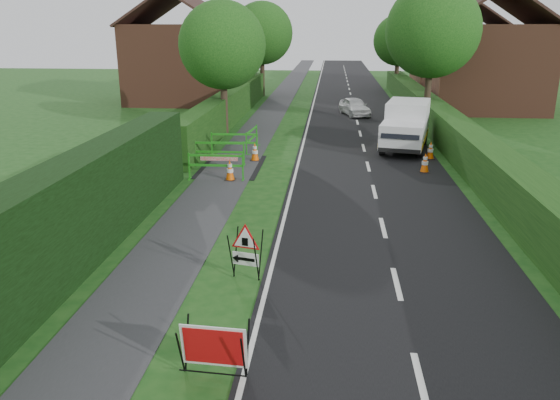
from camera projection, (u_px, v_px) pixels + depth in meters
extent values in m
plane|color=#164413|center=(280.00, 301.00, 11.34)|extent=(120.00, 120.00, 0.00)
cube|color=black|center=(351.00, 95.00, 44.28)|extent=(6.00, 90.00, 0.02)
cube|color=#2D2D30|center=(283.00, 94.00, 44.77)|extent=(2.00, 90.00, 0.02)
cube|color=black|center=(50.00, 291.00, 11.78)|extent=(1.10, 18.00, 2.50)
cube|color=#14380F|center=(231.00, 121.00, 32.63)|extent=(1.00, 24.00, 1.80)
cube|color=#14380F|center=(447.00, 145.00, 25.93)|extent=(1.20, 50.00, 1.50)
cube|color=brown|center=(182.00, 64.00, 39.81)|extent=(7.00, 7.00, 5.50)
cube|color=#331E19|center=(155.00, 8.00, 38.79)|extent=(4.00, 7.40, 2.58)
cube|color=#331E19|center=(203.00, 8.00, 38.48)|extent=(4.00, 7.40, 2.58)
cube|color=brown|center=(485.00, 68.00, 36.05)|extent=(7.00, 7.00, 5.50)
cube|color=#331E19|center=(464.00, 6.00, 35.03)|extent=(4.00, 7.40, 2.58)
cube|color=#331E19|center=(520.00, 6.00, 34.72)|extent=(4.00, 7.40, 2.58)
cube|color=brown|center=(455.00, 56.00, 49.23)|extent=(7.00, 7.00, 5.50)
cube|color=#331E19|center=(440.00, 11.00, 48.21)|extent=(4.00, 7.40, 2.58)
cube|color=#331E19|center=(480.00, 11.00, 47.90)|extent=(4.00, 7.40, 2.58)
cylinder|color=#2D2116|center=(224.00, 108.00, 28.40)|extent=(0.36, 0.36, 2.62)
sphere|color=#134211|center=(222.00, 45.00, 27.43)|extent=(4.40, 4.40, 4.40)
cylinder|color=#2D2116|center=(427.00, 98.00, 31.16)|extent=(0.36, 0.36, 2.97)
sphere|color=#134211|center=(433.00, 30.00, 30.03)|extent=(5.20, 5.20, 5.20)
cylinder|color=#2D2116|center=(262.00, 78.00, 43.54)|extent=(0.36, 0.36, 2.80)
sphere|color=#134211|center=(262.00, 33.00, 42.48)|extent=(4.80, 4.80, 4.80)
cylinder|color=#2D2116|center=(396.00, 77.00, 46.41)|extent=(0.36, 0.36, 2.45)
sphere|color=#134211|center=(399.00, 40.00, 45.48)|extent=(4.20, 4.20, 4.20)
cylinder|color=black|center=(180.00, 353.00, 8.74)|extent=(0.05, 0.32, 0.89)
cylinder|color=black|center=(187.00, 341.00, 9.05)|extent=(0.05, 0.32, 0.89)
cylinder|color=black|center=(243.00, 359.00, 8.59)|extent=(0.05, 0.32, 0.89)
cylinder|color=black|center=(248.00, 347.00, 8.90)|extent=(0.05, 0.32, 0.89)
cylinder|color=black|center=(212.00, 373.00, 8.74)|extent=(1.09, 0.09, 0.02)
cube|color=white|center=(214.00, 346.00, 8.78)|extent=(1.10, 0.20, 0.78)
cube|color=red|center=(214.00, 347.00, 8.76)|extent=(1.00, 0.17, 0.68)
cylinder|color=black|center=(231.00, 256.00, 12.10)|extent=(0.11, 0.34, 1.12)
cylinder|color=black|center=(236.00, 252.00, 12.35)|extent=(0.11, 0.34, 1.12)
cylinder|color=black|center=(256.00, 260.00, 11.92)|extent=(0.11, 0.34, 1.12)
cylinder|color=black|center=(261.00, 255.00, 12.17)|extent=(0.11, 0.34, 1.12)
cube|color=white|center=(246.00, 259.00, 12.14)|extent=(0.61, 0.16, 0.30)
cube|color=black|center=(245.00, 259.00, 12.13)|extent=(0.43, 0.11, 0.07)
cone|color=black|center=(235.00, 258.00, 12.20)|extent=(0.18, 0.21, 0.18)
cube|color=black|center=(245.00, 242.00, 11.99)|extent=(0.14, 0.04, 0.18)
cube|color=silver|center=(408.00, 120.00, 25.45)|extent=(2.39, 3.22, 1.74)
cube|color=silver|center=(402.00, 136.00, 23.56)|extent=(2.16, 2.22, 1.06)
cube|color=black|center=(400.00, 133.00, 22.66)|extent=(1.59, 0.54, 0.49)
cube|color=#DBA20B|center=(385.00, 136.00, 25.16)|extent=(0.99, 4.35, 0.22)
cube|color=#DBA20B|center=(425.00, 139.00, 24.63)|extent=(0.99, 4.35, 0.22)
cube|color=black|center=(399.00, 151.00, 22.90)|extent=(1.74, 0.49, 0.18)
cylinder|color=black|center=(382.00, 147.00, 23.92)|extent=(0.37, 0.75, 0.72)
cylinder|color=black|center=(420.00, 149.00, 23.45)|extent=(0.37, 0.75, 0.72)
cylinder|color=black|center=(391.00, 135.00, 26.55)|extent=(0.37, 0.75, 0.72)
cylinder|color=black|center=(425.00, 137.00, 26.07)|extent=(0.37, 0.75, 0.72)
cube|color=black|center=(424.00, 172.00, 21.20)|extent=(0.38, 0.38, 0.04)
cone|color=#FB5E07|center=(425.00, 162.00, 21.08)|extent=(0.32, 0.32, 0.75)
cylinder|color=white|center=(425.00, 163.00, 21.09)|extent=(0.25, 0.25, 0.14)
cylinder|color=white|center=(425.00, 158.00, 21.03)|extent=(0.17, 0.17, 0.10)
cube|color=black|center=(430.00, 159.00, 23.30)|extent=(0.38, 0.38, 0.04)
cone|color=#FB5E07|center=(431.00, 150.00, 23.17)|extent=(0.32, 0.32, 0.75)
cylinder|color=white|center=(430.00, 150.00, 23.19)|extent=(0.25, 0.25, 0.14)
cylinder|color=white|center=(431.00, 146.00, 23.13)|extent=(0.17, 0.17, 0.10)
cube|color=black|center=(417.00, 145.00, 25.93)|extent=(0.38, 0.38, 0.04)
cone|color=#FB5E07|center=(418.00, 137.00, 25.81)|extent=(0.32, 0.32, 0.75)
cylinder|color=white|center=(418.00, 138.00, 25.82)|extent=(0.25, 0.25, 0.14)
cylinder|color=white|center=(418.00, 134.00, 25.76)|extent=(0.17, 0.17, 0.10)
cube|color=black|center=(230.00, 180.00, 20.11)|extent=(0.38, 0.38, 0.04)
cone|color=#FB5E07|center=(230.00, 169.00, 19.99)|extent=(0.32, 0.32, 0.75)
cylinder|color=white|center=(230.00, 170.00, 20.00)|extent=(0.25, 0.25, 0.14)
cylinder|color=white|center=(230.00, 165.00, 19.94)|extent=(0.17, 0.17, 0.10)
cube|color=black|center=(255.00, 160.00, 23.01)|extent=(0.38, 0.38, 0.04)
cone|color=#FB5E07|center=(255.00, 151.00, 22.89)|extent=(0.32, 0.32, 0.75)
cylinder|color=white|center=(255.00, 152.00, 22.90)|extent=(0.25, 0.25, 0.14)
cylinder|color=white|center=(255.00, 148.00, 22.84)|extent=(0.17, 0.17, 0.10)
cube|color=#1F8918|center=(189.00, 166.00, 20.12)|extent=(0.05, 0.05, 1.00)
cube|color=#1F8918|center=(243.00, 167.00, 19.95)|extent=(0.05, 0.05, 1.00)
cube|color=#1F8918|center=(216.00, 156.00, 19.91)|extent=(2.00, 0.07, 0.08)
cube|color=#1F8918|center=(216.00, 165.00, 20.02)|extent=(2.00, 0.07, 0.08)
cube|color=#1F8918|center=(190.00, 179.00, 20.26)|extent=(0.06, 0.35, 0.04)
cube|color=#1F8918|center=(243.00, 180.00, 20.10)|extent=(0.06, 0.35, 0.04)
cube|color=#1F8918|center=(195.00, 153.00, 22.23)|extent=(0.05, 0.05, 1.00)
cube|color=#1F8918|center=(244.00, 154.00, 22.06)|extent=(0.05, 0.05, 1.00)
cube|color=#1F8918|center=(219.00, 143.00, 22.01)|extent=(2.00, 0.06, 0.08)
cube|color=#1F8918|center=(220.00, 152.00, 22.13)|extent=(2.00, 0.06, 0.08)
cube|color=#1F8918|center=(196.00, 164.00, 22.37)|extent=(0.06, 0.35, 0.04)
cube|color=#1F8918|center=(244.00, 165.00, 22.21)|extent=(0.06, 0.35, 0.04)
cube|color=#1F8918|center=(212.00, 144.00, 23.93)|extent=(0.05, 0.05, 1.00)
cube|color=#1F8918|center=(257.00, 144.00, 23.83)|extent=(0.05, 0.05, 1.00)
cube|color=#1F8918|center=(234.00, 134.00, 23.75)|extent=(2.00, 0.14, 0.08)
cube|color=#1F8918|center=(234.00, 143.00, 23.87)|extent=(2.00, 0.14, 0.08)
cube|color=#1F8918|center=(212.00, 154.00, 24.08)|extent=(0.08, 0.35, 0.04)
cube|color=#1F8918|center=(257.00, 155.00, 23.98)|extent=(0.08, 0.35, 0.04)
cube|color=#1F8918|center=(246.00, 144.00, 23.86)|extent=(0.05, 0.05, 1.00)
cube|color=#1F8918|center=(257.00, 135.00, 25.73)|extent=(0.05, 0.05, 1.00)
cube|color=#1F8918|center=(252.00, 130.00, 24.67)|extent=(0.23, 2.00, 0.08)
cube|color=#1F8918|center=(252.00, 138.00, 24.78)|extent=(0.23, 2.00, 0.08)
cube|color=#1F8918|center=(247.00, 155.00, 24.01)|extent=(0.35, 0.09, 0.04)
cube|color=#1F8918|center=(257.00, 145.00, 25.88)|extent=(0.35, 0.09, 0.04)
cube|color=red|center=(219.00, 169.00, 21.77)|extent=(1.50, 0.07, 0.25)
imported|color=silver|center=(355.00, 106.00, 34.38)|extent=(2.17, 3.50, 1.11)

